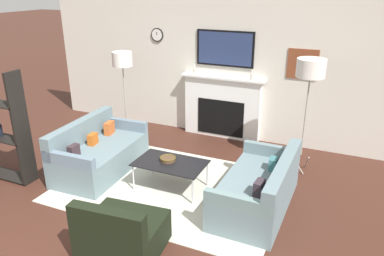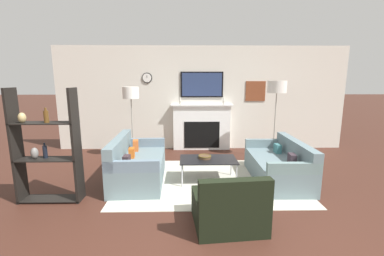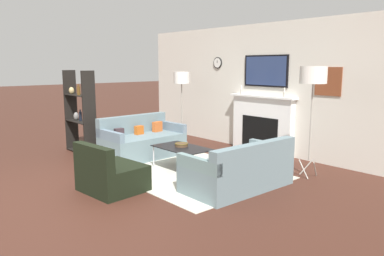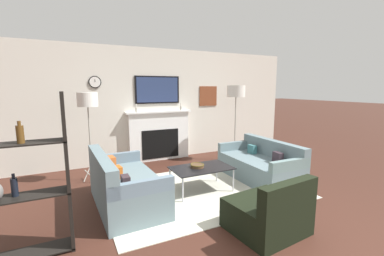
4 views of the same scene
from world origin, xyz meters
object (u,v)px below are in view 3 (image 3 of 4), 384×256
object	(u,v)px
couch_right	(239,171)
armchair	(110,175)
couch_left	(142,143)
floor_lamp_left	(182,79)
floor_lamp_right	(313,76)
shelf_unit	(79,114)
coffee_table	(182,149)
decorative_bowl	(181,145)

from	to	relation	value
couch_right	armchair	bearing A→B (deg)	-127.88
couch_left	floor_lamp_left	size ratio (longest dim) A/B	0.97
floor_lamp_right	shelf_unit	world-z (taller)	floor_lamp_right
armchair	floor_lamp_right	world-z (taller)	floor_lamp_right
coffee_table	decorative_bowl	world-z (taller)	decorative_bowl
armchair	floor_lamp_left	bearing A→B (deg)	122.13
couch_right	floor_lamp_left	size ratio (longest dim) A/B	0.99
couch_left	armchair	size ratio (longest dim) A/B	1.77
coffee_table	floor_lamp_right	xyz separation A→B (m)	(1.66, 1.36, 1.27)
floor_lamp_right	couch_right	bearing A→B (deg)	-104.38
couch_right	armchair	world-z (taller)	couch_right
floor_lamp_left	floor_lamp_right	world-z (taller)	floor_lamp_right
couch_right	decorative_bowl	distance (m)	1.39
couch_right	decorative_bowl	size ratio (longest dim) A/B	7.07
couch_left	floor_lamp_right	world-z (taller)	floor_lamp_right
couch_right	decorative_bowl	bearing A→B (deg)	179.49
couch_left	armchair	world-z (taller)	couch_left
couch_left	couch_right	world-z (taller)	couch_left
floor_lamp_right	coffee_table	bearing A→B (deg)	-140.60
decorative_bowl	floor_lamp_right	world-z (taller)	floor_lamp_right
coffee_table	couch_left	bearing A→B (deg)	178.73
couch_right	floor_lamp_left	xyz separation A→B (m)	(-2.97, 1.34, 1.26)
coffee_table	decorative_bowl	bearing A→B (deg)	146.37
floor_lamp_left	floor_lamp_right	xyz separation A→B (m)	(3.31, 0.00, 0.13)
floor_lamp_left	coffee_table	bearing A→B (deg)	-39.62
couch_left	shelf_unit	xyz separation A→B (m)	(-1.19, -0.75, 0.54)
couch_left	armchair	bearing A→B (deg)	-46.26
armchair	shelf_unit	size ratio (longest dim) A/B	0.53
decorative_bowl	floor_lamp_left	world-z (taller)	floor_lamp_left
armchair	decorative_bowl	bearing A→B (deg)	97.57
coffee_table	decorative_bowl	distance (m)	0.09
coffee_table	shelf_unit	xyz separation A→B (m)	(-2.50, -0.72, 0.44)
floor_lamp_left	floor_lamp_right	size ratio (longest dim) A/B	0.93
couch_left	coffee_table	world-z (taller)	couch_left
floor_lamp_right	shelf_unit	xyz separation A→B (m)	(-4.16, -2.09, -0.83)
armchair	decorative_bowl	distance (m)	1.55
armchair	couch_left	bearing A→B (deg)	133.74
armchair	shelf_unit	distance (m)	2.81
couch_left	couch_right	bearing A→B (deg)	-0.00
armchair	coffee_table	world-z (taller)	armchair
couch_right	shelf_unit	world-z (taller)	shelf_unit
decorative_bowl	shelf_unit	bearing A→B (deg)	-162.64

